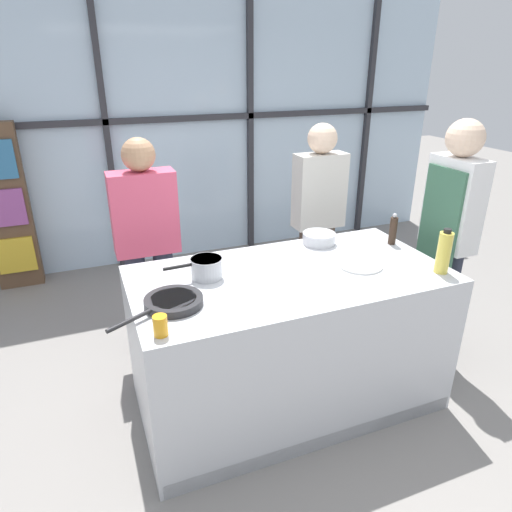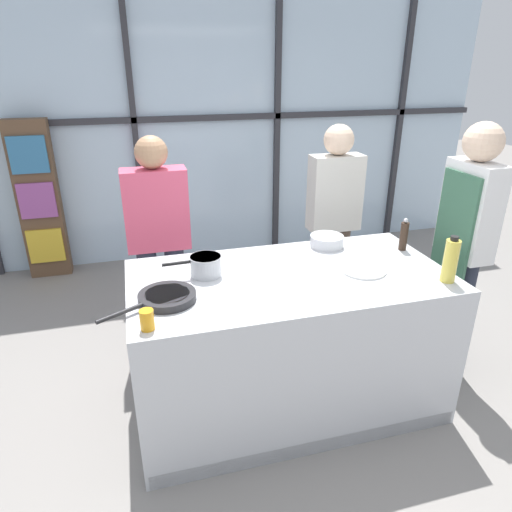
# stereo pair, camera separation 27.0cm
# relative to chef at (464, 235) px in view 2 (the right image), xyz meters

# --- Properties ---
(ground_plane) EXTENTS (18.00, 18.00, 0.00)m
(ground_plane) POSITION_rel_chef_xyz_m (-1.26, -0.08, -1.03)
(ground_plane) COLOR gray
(back_window_wall) EXTENTS (6.40, 0.10, 2.80)m
(back_window_wall) POSITION_rel_chef_xyz_m (-1.26, 2.64, 0.38)
(back_window_wall) COLOR silver
(back_window_wall) RESTS_ON ground_plane
(bookshelf) EXTENTS (0.40, 0.19, 1.60)m
(bookshelf) POSITION_rel_chef_xyz_m (-3.03, 2.45, -0.22)
(bookshelf) COLOR brown
(bookshelf) RESTS_ON ground_plane
(demo_island) EXTENTS (1.89, 0.97, 0.93)m
(demo_island) POSITION_rel_chef_xyz_m (-1.26, -0.09, -0.56)
(demo_island) COLOR silver
(demo_island) RESTS_ON ground_plane
(chef) EXTENTS (0.25, 0.40, 1.76)m
(chef) POSITION_rel_chef_xyz_m (0.00, 0.00, 0.00)
(chef) COLOR #232838
(chef) RESTS_ON ground_plane
(spectator_far_left) EXTENTS (0.46, 0.23, 1.64)m
(spectator_far_left) POSITION_rel_chef_xyz_m (-1.96, 0.85, -0.11)
(spectator_far_left) COLOR #232838
(spectator_far_left) RESTS_ON ground_plane
(spectator_center_left) EXTENTS (0.41, 0.23, 1.66)m
(spectator_center_left) POSITION_rel_chef_xyz_m (-0.56, 0.85, -0.07)
(spectator_center_left) COLOR #47382D
(spectator_center_left) RESTS_ON ground_plane
(frying_pan) EXTENTS (0.51, 0.35, 0.04)m
(frying_pan) POSITION_rel_chef_xyz_m (-2.00, -0.21, -0.07)
(frying_pan) COLOR #232326
(frying_pan) RESTS_ON demo_island
(saucepan) EXTENTS (0.35, 0.19, 0.12)m
(saucepan) POSITION_rel_chef_xyz_m (-1.74, 0.04, -0.03)
(saucepan) COLOR silver
(saucepan) RESTS_ON demo_island
(white_plate) EXTENTS (0.28, 0.28, 0.01)m
(white_plate) POSITION_rel_chef_xyz_m (-0.81, -0.15, -0.09)
(white_plate) COLOR white
(white_plate) RESTS_ON demo_island
(mixing_bowl) EXTENTS (0.23, 0.23, 0.08)m
(mixing_bowl) POSITION_rel_chef_xyz_m (-0.87, 0.28, -0.05)
(mixing_bowl) COLOR silver
(mixing_bowl) RESTS_ON demo_island
(oil_bottle) EXTENTS (0.08, 0.08, 0.28)m
(oil_bottle) POSITION_rel_chef_xyz_m (-0.42, -0.40, 0.04)
(oil_bottle) COLOR #E0CC4C
(oil_bottle) RESTS_ON demo_island
(pepper_grinder) EXTENTS (0.05, 0.05, 0.22)m
(pepper_grinder) POSITION_rel_chef_xyz_m (-0.41, 0.08, 0.01)
(pepper_grinder) COLOR #332319
(pepper_grinder) RESTS_ON demo_island
(juice_glass_near) EXTENTS (0.07, 0.07, 0.10)m
(juice_glass_near) POSITION_rel_chef_xyz_m (-2.11, -0.47, -0.04)
(juice_glass_near) COLOR orange
(juice_glass_near) RESTS_ON demo_island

